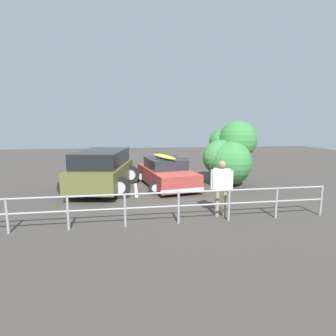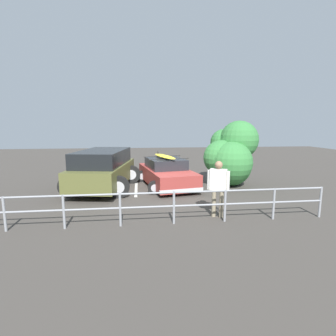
{
  "view_description": "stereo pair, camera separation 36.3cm",
  "coord_description": "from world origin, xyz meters",
  "px_view_note": "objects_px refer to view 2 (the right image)",
  "views": [
    {
      "loc": [
        1.41,
        11.18,
        2.8
      ],
      "look_at": [
        -0.21,
        -0.07,
        0.95
      ],
      "focal_mm": 28.0,
      "sensor_mm": 36.0,
      "label": 1
    },
    {
      "loc": [
        1.05,
        11.23,
        2.8
      ],
      "look_at": [
        -0.21,
        -0.07,
        0.95
      ],
      "focal_mm": 28.0,
      "sensor_mm": 36.0,
      "label": 2
    }
  ],
  "objects_px": {
    "sedan_car": "(166,173)",
    "suv_car": "(103,169)",
    "person_bystander": "(218,184)",
    "bush_near_left": "(231,155)"
  },
  "relations": [
    {
      "from": "person_bystander",
      "to": "bush_near_left",
      "type": "relative_size",
      "value": 0.58
    },
    {
      "from": "sedan_car",
      "to": "suv_car",
      "type": "relative_size",
      "value": 0.94
    },
    {
      "from": "suv_car",
      "to": "person_bystander",
      "type": "bearing_deg",
      "value": 134.41
    },
    {
      "from": "sedan_car",
      "to": "person_bystander",
      "type": "distance_m",
      "value": 4.55
    },
    {
      "from": "suv_car",
      "to": "person_bystander",
      "type": "xyz_separation_m",
      "value": [
        -3.94,
        4.02,
        0.14
      ]
    },
    {
      "from": "person_bystander",
      "to": "suv_car",
      "type": "bearing_deg",
      "value": -45.59
    },
    {
      "from": "sedan_car",
      "to": "suv_car",
      "type": "bearing_deg",
      "value": 7.28
    },
    {
      "from": "person_bystander",
      "to": "bush_near_left",
      "type": "xyz_separation_m",
      "value": [
        -1.89,
        -4.23,
        0.37
      ]
    },
    {
      "from": "sedan_car",
      "to": "bush_near_left",
      "type": "bearing_deg",
      "value": 177.0
    },
    {
      "from": "person_bystander",
      "to": "bush_near_left",
      "type": "bearing_deg",
      "value": -114.06
    }
  ]
}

